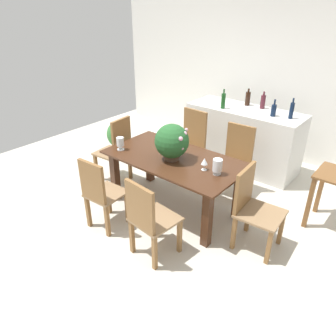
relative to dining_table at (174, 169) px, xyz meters
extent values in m
plane|color=beige|center=(0.00, -0.05, -0.59)|extent=(7.04, 7.04, 0.00)
cube|color=white|center=(0.00, 2.55, 0.71)|extent=(6.40, 0.10, 2.60)
cube|color=#422616|center=(0.00, 0.00, 0.14)|extent=(1.76, 0.95, 0.03)
cube|color=#422616|center=(-0.76, -0.35, -0.23)|extent=(0.10, 0.10, 0.72)
cube|color=#422616|center=(0.76, -0.35, -0.23)|extent=(0.10, 0.10, 0.72)
cube|color=#422616|center=(-0.76, 0.35, -0.23)|extent=(0.10, 0.10, 0.72)
cube|color=#422616|center=(0.76, 0.35, -0.23)|extent=(0.10, 0.10, 0.72)
cube|color=brown|center=(-0.25, -0.62, -0.38)|extent=(0.05, 0.05, 0.43)
cube|color=brown|center=(-0.57, -0.64, -0.38)|extent=(0.05, 0.05, 0.43)
cube|color=brown|center=(-0.22, -0.97, -0.38)|extent=(0.05, 0.05, 0.43)
cube|color=brown|center=(-0.55, -0.99, -0.38)|extent=(0.05, 0.05, 0.43)
cube|color=#8F6F4C|center=(-0.40, -0.81, -0.15)|extent=(0.43, 0.45, 0.03)
cube|color=brown|center=(-0.38, -1.00, 0.10)|extent=(0.37, 0.07, 0.48)
cube|color=brown|center=(1.43, -0.18, -0.38)|extent=(0.05, 0.05, 0.43)
cube|color=brown|center=(1.40, 0.21, -0.38)|extent=(0.05, 0.05, 0.43)
cube|color=brown|center=(1.03, -0.21, -0.38)|extent=(0.05, 0.05, 0.43)
cube|color=brown|center=(1.00, 0.18, -0.38)|extent=(0.05, 0.05, 0.43)
cube|color=#8F6F4C|center=(1.21, 0.00, -0.15)|extent=(0.51, 0.50, 0.03)
cube|color=brown|center=(1.00, -0.02, 0.11)|extent=(0.07, 0.43, 0.49)
cube|color=brown|center=(0.59, -0.64, -0.38)|extent=(0.05, 0.05, 0.43)
cube|color=brown|center=(0.23, -0.60, -0.38)|extent=(0.05, 0.05, 0.43)
cube|color=brown|center=(0.56, -1.01, -0.38)|extent=(0.05, 0.05, 0.43)
cube|color=brown|center=(0.20, -0.97, -0.38)|extent=(0.05, 0.05, 0.43)
cube|color=#8F6F4C|center=(0.40, -0.81, -0.15)|extent=(0.48, 0.48, 0.03)
cube|color=brown|center=(0.38, -1.01, 0.11)|extent=(0.41, 0.08, 0.49)
cube|color=brown|center=(-0.59, 0.65, -0.38)|extent=(0.05, 0.05, 0.43)
cube|color=brown|center=(-0.21, 0.63, -0.38)|extent=(0.05, 0.05, 0.43)
cube|color=brown|center=(-0.58, 0.98, -0.38)|extent=(0.05, 0.05, 0.43)
cube|color=brown|center=(-0.20, 0.96, -0.38)|extent=(0.05, 0.05, 0.43)
cube|color=#8F6F4C|center=(-0.40, 0.81, -0.15)|extent=(0.47, 0.42, 0.03)
cube|color=brown|center=(-0.39, 0.99, 0.16)|extent=(0.42, 0.06, 0.60)
cube|color=brown|center=(-1.43, 0.14, -0.38)|extent=(0.05, 0.05, 0.43)
cube|color=brown|center=(-1.40, -0.18, -0.38)|extent=(0.05, 0.05, 0.43)
cube|color=brown|center=(-1.03, 0.18, -0.38)|extent=(0.05, 0.05, 0.43)
cube|color=brown|center=(-0.99, -0.14, -0.38)|extent=(0.05, 0.05, 0.43)
cube|color=#8F6F4C|center=(-1.21, 0.00, -0.15)|extent=(0.52, 0.44, 0.03)
cube|color=brown|center=(-0.99, 0.02, 0.15)|extent=(0.07, 0.37, 0.57)
cube|color=brown|center=(0.22, 0.63, -0.38)|extent=(0.05, 0.05, 0.43)
cube|color=brown|center=(0.59, 0.65, -0.38)|extent=(0.05, 0.05, 0.43)
cube|color=brown|center=(0.20, 0.97, -0.38)|extent=(0.05, 0.05, 0.43)
cube|color=brown|center=(0.57, 0.99, -0.38)|extent=(0.05, 0.05, 0.43)
cube|color=#8F6F4C|center=(0.40, 0.81, -0.15)|extent=(0.46, 0.44, 0.03)
cube|color=brown|center=(0.39, 0.99, 0.13)|extent=(0.41, 0.06, 0.54)
cylinder|color=#4C3828|center=(0.01, -0.06, 0.20)|extent=(0.19, 0.19, 0.09)
sphere|color=#235628|center=(0.01, -0.06, 0.40)|extent=(0.42, 0.42, 0.42)
sphere|color=#DB9EB2|center=(0.15, 0.01, 0.51)|extent=(0.06, 0.06, 0.06)
sphere|color=#DB9EB2|center=(0.18, -0.11, 0.50)|extent=(0.05, 0.05, 0.05)
sphere|color=#DB9EB2|center=(0.09, 0.11, 0.52)|extent=(0.04, 0.04, 0.04)
sphere|color=#DB9EB2|center=(0.13, -0.05, 0.40)|extent=(0.06, 0.06, 0.06)
sphere|color=#DB9EB2|center=(-0.06, 0.11, 0.37)|extent=(0.04, 0.04, 0.04)
sphere|color=#DB9EB2|center=(0.19, -0.10, 0.37)|extent=(0.05, 0.05, 0.05)
cylinder|color=silver|center=(-0.70, -0.27, 0.16)|extent=(0.10, 0.10, 0.01)
cylinder|color=silver|center=(-0.70, -0.27, 0.19)|extent=(0.02, 0.02, 0.05)
cylinder|color=silver|center=(-0.70, -0.27, 0.27)|extent=(0.10, 0.10, 0.12)
cylinder|color=silver|center=(0.65, -0.03, 0.16)|extent=(0.09, 0.09, 0.01)
cylinder|color=silver|center=(0.65, -0.03, 0.18)|extent=(0.03, 0.03, 0.03)
cylinder|color=silver|center=(0.65, -0.03, 0.27)|extent=(0.11, 0.11, 0.14)
cylinder|color=silver|center=(0.47, -0.03, 0.16)|extent=(0.06, 0.06, 0.00)
cylinder|color=silver|center=(0.47, -0.03, 0.20)|extent=(0.01, 0.01, 0.07)
cone|color=silver|center=(0.47, -0.03, 0.27)|extent=(0.08, 0.08, 0.08)
cube|color=silver|center=(0.06, 1.72, -0.10)|extent=(1.83, 0.69, 0.98)
cylinder|color=#0F1E38|center=(0.53, 1.66, 0.47)|extent=(0.08, 0.08, 0.17)
cylinder|color=#0F1E38|center=(0.53, 1.66, 0.60)|extent=(0.03, 0.03, 0.08)
cylinder|color=#0F1E38|center=(0.77, 1.72, 0.50)|extent=(0.06, 0.06, 0.23)
cylinder|color=#0F1E38|center=(0.77, 1.72, 0.65)|extent=(0.02, 0.02, 0.07)
cylinder|color=#511E28|center=(0.24, 1.92, 0.49)|extent=(0.08, 0.08, 0.21)
cylinder|color=#511E28|center=(0.24, 1.92, 0.63)|extent=(0.03, 0.03, 0.06)
cylinder|color=#194C1E|center=(-0.24, 1.52, 0.51)|extent=(0.07, 0.07, 0.23)
cylinder|color=#194C1E|center=(-0.24, 1.52, 0.66)|extent=(0.03, 0.03, 0.07)
cylinder|color=black|center=(-0.02, 1.92, 0.50)|extent=(0.08, 0.08, 0.22)
cylinder|color=black|center=(-0.02, 1.92, 0.63)|extent=(0.03, 0.03, 0.05)
cube|color=brown|center=(1.51, 0.72, -0.25)|extent=(0.05, 0.05, 0.70)
cube|color=brown|center=(1.51, 1.14, -0.25)|extent=(0.05, 0.05, 0.70)
cylinder|color=#423D38|center=(-1.85, 0.72, -0.49)|extent=(0.24, 0.24, 0.20)
ellipsoid|color=#387538|center=(-1.85, 0.72, -0.22)|extent=(0.43, 0.43, 0.47)
camera|label=1|loc=(2.28, -2.85, 1.93)|focal=34.49mm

